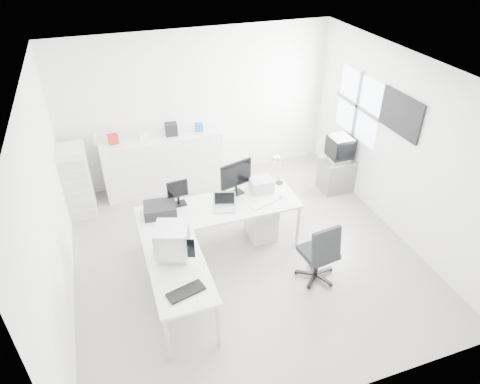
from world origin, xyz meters
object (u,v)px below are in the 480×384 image
object	(u,v)px
laser_printer	(261,184)
office_chair	(319,250)
tv_cabinet	(336,174)
crt_tv	(340,149)
side_desk	(181,291)
filing_cabinet	(77,181)
lcd_monitor_small	(178,193)
laptop	(224,203)
drawer_pedestal	(261,219)
sideboard	(163,163)
lcd_monitor_large	(236,178)
inkjet_printer	(160,209)
main_desk	(220,226)
crt_monitor	(173,242)

from	to	relation	value
laser_printer	office_chair	distance (m)	1.41
tv_cabinet	crt_tv	world-z (taller)	crt_tv
side_desk	filing_cabinet	xyz separation A→B (m)	(-1.13, 2.74, 0.25)
lcd_monitor_small	laptop	xyz separation A→B (m)	(0.60, -0.35, -0.08)
office_chair	crt_tv	xyz separation A→B (m)	(1.42, 1.96, 0.34)
drawer_pedestal	sideboard	world-z (taller)	sideboard
filing_cabinet	laser_printer	bearing A→B (deg)	-27.39
tv_cabinet	sideboard	xyz separation A→B (m)	(-3.00, 1.09, 0.22)
lcd_monitor_small	lcd_monitor_large	bearing A→B (deg)	-4.23
inkjet_printer	filing_cabinet	xyz separation A→B (m)	(-1.13, 1.54, -0.20)
drawer_pedestal	laser_printer	xyz separation A→B (m)	(0.05, 0.17, 0.55)
lcd_monitor_small	sideboard	world-z (taller)	lcd_monitor_small
drawer_pedestal	lcd_monitor_large	world-z (taller)	lcd_monitor_large
side_desk	drawer_pedestal	size ratio (longest dim) A/B	2.33
drawer_pedestal	lcd_monitor_small	distance (m)	1.42
main_desk	drawer_pedestal	bearing A→B (deg)	4.09
main_desk	office_chair	distance (m)	1.56
laser_printer	tv_cabinet	size ratio (longest dim) A/B	0.56
lcd_monitor_large	crt_monitor	xyz separation A→B (m)	(-1.20, -1.10, -0.05)
main_desk	lcd_monitor_small	size ratio (longest dim) A/B	6.16
drawer_pedestal	crt_tv	size ratio (longest dim) A/B	1.20
crt_monitor	inkjet_printer	bearing A→B (deg)	109.10
main_desk	crt_monitor	xyz separation A→B (m)	(-0.85, -0.85, 0.61)
side_desk	sideboard	world-z (taller)	sideboard
laser_printer	crt_tv	bearing A→B (deg)	22.88
sideboard	laser_printer	bearing A→B (deg)	-54.50
lcd_monitor_small	filing_cabinet	distance (m)	2.02
laser_printer	crt_tv	size ratio (longest dim) A/B	0.70
side_desk	laser_printer	xyz separation A→B (m)	(1.60, 1.32, 0.47)
lcd_monitor_small	sideboard	distance (m)	1.75
lcd_monitor_small	laser_printer	xyz separation A→B (m)	(1.30, -0.03, -0.09)
filing_cabinet	drawer_pedestal	bearing A→B (deg)	-30.59
office_chair	sideboard	bearing A→B (deg)	110.38
crt_monitor	filing_cabinet	bearing A→B (deg)	133.61
crt_monitor	office_chair	world-z (taller)	crt_monitor
main_desk	crt_tv	xyz separation A→B (m)	(2.52, 0.86, 0.47)
lcd_monitor_small	side_desk	bearing A→B (deg)	-106.76
filing_cabinet	crt_tv	bearing A→B (deg)	-9.78
drawer_pedestal	tv_cabinet	size ratio (longest dim) A/B	0.97
drawer_pedestal	lcd_monitor_small	bearing A→B (deg)	170.91
tv_cabinet	lcd_monitor_large	bearing A→B (deg)	-164.25
lcd_monitor_small	office_chair	distance (m)	2.17
inkjet_printer	laser_printer	size ratio (longest dim) A/B	1.30
side_desk	office_chair	size ratio (longest dim) A/B	1.38
inkjet_printer	laptop	distance (m)	0.92
laser_printer	filing_cabinet	xyz separation A→B (m)	(-2.73, 1.42, -0.22)
side_desk	office_chair	distance (m)	1.95
laser_printer	crt_tv	distance (m)	1.88
crt_monitor	sideboard	size ratio (longest dim) A/B	0.22
drawer_pedestal	side_desk	bearing A→B (deg)	-143.43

